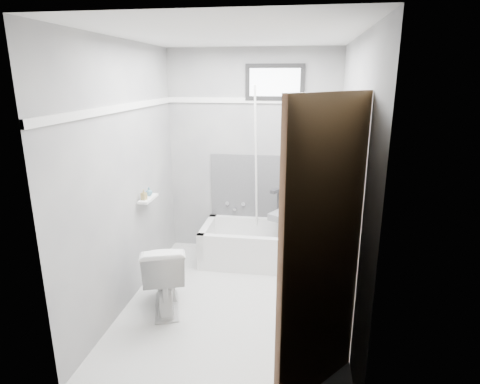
% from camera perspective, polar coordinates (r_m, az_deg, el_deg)
% --- Properties ---
extents(floor, '(2.60, 2.60, 0.00)m').
position_cam_1_polar(floor, '(3.98, -0.79, -15.38)').
color(floor, white).
rests_on(floor, ground).
extents(ceiling, '(2.60, 2.60, 0.00)m').
position_cam_1_polar(ceiling, '(3.42, -0.96, 21.46)').
color(ceiling, silver).
rests_on(ceiling, floor).
extents(wall_back, '(2.00, 0.02, 2.40)m').
position_cam_1_polar(wall_back, '(4.77, 1.74, 5.44)').
color(wall_back, slate).
rests_on(wall_back, floor).
extents(wall_front, '(2.00, 0.02, 2.40)m').
position_cam_1_polar(wall_front, '(2.30, -6.27, -6.46)').
color(wall_front, slate).
rests_on(wall_front, floor).
extents(wall_left, '(0.02, 2.60, 2.40)m').
position_cam_1_polar(wall_left, '(3.80, -15.90, 2.09)').
color(wall_left, slate).
rests_on(wall_left, floor).
extents(wall_right, '(0.02, 2.60, 2.40)m').
position_cam_1_polar(wall_right, '(3.49, 15.54, 0.89)').
color(wall_right, slate).
rests_on(wall_right, floor).
extents(bathtub, '(1.50, 0.70, 0.42)m').
position_cam_1_polar(bathtub, '(4.68, 3.89, -7.48)').
color(bathtub, white).
rests_on(bathtub, floor).
extents(office_chair, '(0.82, 0.82, 1.05)m').
position_cam_1_polar(office_chair, '(4.56, 8.28, -2.45)').
color(office_chair, slate).
rests_on(office_chair, bathtub).
extents(toilet, '(0.58, 0.76, 0.66)m').
position_cam_1_polar(toilet, '(3.81, -10.71, -11.53)').
color(toilet, white).
rests_on(toilet, floor).
extents(door, '(0.78, 0.78, 2.00)m').
position_cam_1_polar(door, '(2.37, 18.11, -11.84)').
color(door, '#583020').
rests_on(door, floor).
extents(window, '(0.66, 0.04, 0.40)m').
position_cam_1_polar(window, '(4.65, 4.97, 15.28)').
color(window, black).
rests_on(window, wall_back).
extents(backerboard, '(1.50, 0.02, 0.78)m').
position_cam_1_polar(backerboard, '(4.83, 4.63, 0.65)').
color(backerboard, '#4C4C4F').
rests_on(backerboard, wall_back).
extents(trim_back, '(2.00, 0.02, 0.06)m').
position_cam_1_polar(trim_back, '(4.68, 1.78, 12.89)').
color(trim_back, white).
rests_on(trim_back, wall_back).
extents(trim_left, '(0.02, 2.60, 0.06)m').
position_cam_1_polar(trim_left, '(3.70, -16.46, 11.42)').
color(trim_left, white).
rests_on(trim_left, wall_left).
extents(pole, '(0.02, 0.42, 1.91)m').
position_cam_1_polar(pole, '(4.56, 2.30, 3.01)').
color(pole, white).
rests_on(pole, bathtub).
extents(shelf, '(0.10, 0.32, 0.02)m').
position_cam_1_polar(shelf, '(4.13, -12.93, -0.93)').
color(shelf, white).
rests_on(shelf, wall_left).
extents(soap_bottle_a, '(0.06, 0.06, 0.11)m').
position_cam_1_polar(soap_bottle_a, '(4.05, -13.53, -0.36)').
color(soap_bottle_a, olive).
rests_on(soap_bottle_a, shelf).
extents(soap_bottle_b, '(0.09, 0.09, 0.09)m').
position_cam_1_polar(soap_bottle_b, '(4.17, -12.81, 0.10)').
color(soap_bottle_b, teal).
rests_on(soap_bottle_b, shelf).
extents(faucet, '(0.26, 0.10, 0.16)m').
position_cam_1_polar(faucet, '(4.93, -0.68, -2.01)').
color(faucet, silver).
rests_on(faucet, wall_back).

